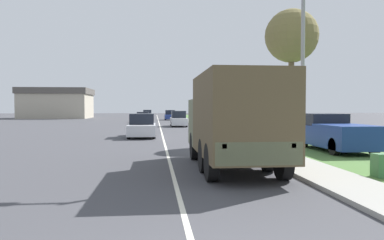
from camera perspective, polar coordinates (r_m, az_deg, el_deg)
ground_plane at (r=43.42m, az=-4.95°, el=-0.82°), size 180.00×180.00×0.00m
lane_centre_stripe at (r=43.42m, az=-4.95°, el=-0.82°), size 0.12×120.00×0.00m
sidewalk_right at (r=43.71m, az=0.96°, el=-0.72°), size 1.80×120.00×0.12m
grass_strip_right at (r=44.44m, az=6.61°, el=-0.75°), size 7.00×120.00×0.02m
military_truck at (r=12.64m, az=6.34°, el=0.20°), size 2.40×6.78×3.15m
car_nearest_ahead at (r=26.53m, az=-7.62°, el=-1.01°), size 1.88×4.62×1.65m
car_second_ahead at (r=40.92m, az=-2.06°, el=0.07°), size 1.70×4.40×1.70m
car_third_ahead at (r=51.77m, az=-7.49°, el=0.35°), size 1.75×4.53×1.45m
car_fourth_ahead at (r=61.90m, az=-3.36°, el=0.68°), size 1.78×4.09×1.63m
car_farthest_ahead at (r=75.82m, az=-6.81°, el=0.89°), size 1.83×4.02×1.57m
pickup_truck at (r=19.37m, az=20.81°, el=-1.82°), size 2.05×5.07×1.75m
lamp_post at (r=14.25m, az=15.81°, el=12.15°), size 1.69×0.24×7.67m
tree_mid_right at (r=23.22m, az=14.93°, el=12.12°), size 3.12×3.12×7.83m
utility_box at (r=12.57m, az=27.09°, el=-6.17°), size 0.55×0.45×0.70m
building_distant at (r=76.24m, az=-19.87°, el=2.43°), size 12.60×10.45×5.69m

